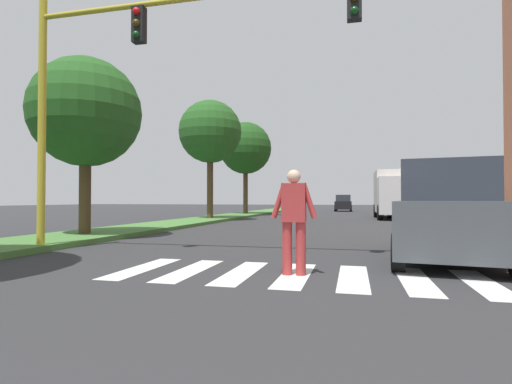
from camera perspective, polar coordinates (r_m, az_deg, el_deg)
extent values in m
plane|color=#2D2D30|center=(28.74, 12.83, -3.50)|extent=(140.00, 140.00, 0.00)
cube|color=silver|center=(7.40, -15.87, -10.42)|extent=(0.45, 2.20, 0.01)
cube|color=silver|center=(7.01, -9.34, -10.98)|extent=(0.45, 2.20, 0.01)
cube|color=silver|center=(6.71, -2.12, -11.43)|extent=(0.45, 2.20, 0.01)
cube|color=silver|center=(6.53, 5.66, -11.72)|extent=(0.45, 2.20, 0.01)
cube|color=silver|center=(6.47, 13.76, -11.80)|extent=(0.45, 2.20, 0.01)
cube|color=silver|center=(6.53, 21.84, -11.65)|extent=(0.45, 2.20, 0.01)
cube|color=silver|center=(6.71, 29.62, -11.29)|extent=(0.45, 2.20, 0.01)
cube|color=#477A38|center=(27.96, -3.32, -3.44)|extent=(2.66, 64.00, 0.15)
cylinder|color=#4C3823|center=(13.61, -23.27, 0.40)|extent=(0.36, 0.36, 2.79)
sphere|color=#23561E|center=(13.89, -23.19, 10.46)|extent=(3.43, 3.43, 3.43)
cylinder|color=#4C3823|center=(23.36, -6.59, 1.13)|extent=(0.36, 0.36, 3.95)
sphere|color=#23561E|center=(23.68, -6.57, 8.57)|extent=(3.66, 3.66, 3.66)
cylinder|color=#4C3823|center=(30.93, -1.51, 0.51)|extent=(0.36, 0.36, 3.88)
sphere|color=#1E4C19|center=(31.18, -1.51, 6.29)|extent=(4.02, 4.02, 4.02)
cube|color=#9E9991|center=(27.85, 30.03, -3.30)|extent=(3.00, 64.00, 0.15)
cylinder|color=gold|center=(10.85, -28.29, 9.33)|extent=(0.18, 0.18, 6.00)
cube|color=black|center=(9.96, -16.38, 21.94)|extent=(0.28, 0.20, 0.80)
sphere|color=red|center=(9.97, -16.75, 23.55)|extent=(0.16, 0.16, 0.16)
sphere|color=#4C380F|center=(9.87, -16.76, 22.17)|extent=(0.16, 0.16, 0.16)
sphere|color=#0F3F19|center=(9.77, -16.77, 20.77)|extent=(0.16, 0.16, 0.16)
cube|color=black|center=(8.83, 13.89, 25.09)|extent=(0.28, 0.20, 0.80)
sphere|color=#0F3F19|center=(8.61, 13.90, 23.89)|extent=(0.16, 0.16, 0.16)
cylinder|color=#B23333|center=(6.45, 6.43, -8.07)|extent=(0.16, 0.16, 0.85)
cylinder|color=#B23333|center=(6.48, 4.48, -8.04)|extent=(0.16, 0.16, 0.85)
cube|color=#B23333|center=(6.42, 5.44, -1.53)|extent=(0.39, 0.25, 0.62)
cylinder|color=#B23333|center=(6.39, 7.58, -1.24)|extent=(0.27, 0.10, 0.58)
cylinder|color=#B23333|center=(6.45, 3.32, -1.25)|extent=(0.27, 0.10, 0.58)
sphere|color=beige|center=(6.43, 5.43, 2.22)|extent=(0.23, 0.23, 0.22)
cube|color=#474C51|center=(8.99, 25.52, -4.23)|extent=(2.47, 4.80, 0.96)
cube|color=#2D333D|center=(9.22, 25.36, 1.29)|extent=(1.98, 2.72, 0.79)
cylinder|color=black|center=(7.16, 19.69, -8.16)|extent=(0.30, 0.66, 0.64)
cylinder|color=black|center=(10.95, 29.34, -5.62)|extent=(0.30, 0.66, 0.64)
cylinder|color=black|center=(10.84, 20.16, -5.74)|extent=(0.30, 0.66, 0.64)
cube|color=black|center=(29.28, 19.67, -2.22)|extent=(2.07, 4.53, 0.78)
cube|color=#2D333D|center=(29.49, 19.59, -0.83)|extent=(1.72, 2.08, 0.64)
cylinder|color=black|center=(27.70, 21.96, -2.88)|extent=(0.26, 0.65, 0.64)
cylinder|color=black|center=(27.42, 18.53, -2.92)|extent=(0.26, 0.65, 0.64)
cylinder|color=black|center=(31.17, 20.67, -2.68)|extent=(0.26, 0.65, 0.64)
cylinder|color=black|center=(30.92, 17.62, -2.71)|extent=(0.26, 0.65, 0.64)
cube|color=black|center=(43.25, 12.39, -1.86)|extent=(1.73, 4.01, 0.83)
cube|color=#2D333D|center=(43.04, 12.38, -0.85)|extent=(1.51, 1.81, 0.68)
cylinder|color=black|center=(44.82, 11.44, -2.24)|extent=(0.22, 0.64, 0.64)
cylinder|color=black|center=(44.80, 13.41, -2.23)|extent=(0.22, 0.64, 0.64)
cylinder|color=black|center=(41.72, 11.29, -2.32)|extent=(0.22, 0.64, 0.64)
cylinder|color=black|center=(41.69, 13.41, -2.31)|extent=(0.22, 0.64, 0.64)
cube|color=silver|center=(24.73, 19.73, -0.49)|extent=(2.30, 2.00, 2.20)
cube|color=beige|center=(27.82, 19.05, 0.06)|extent=(2.30, 4.20, 2.70)
cylinder|color=black|center=(24.88, 22.15, -2.78)|extent=(0.30, 0.90, 0.90)
cylinder|color=black|center=(24.66, 17.31, -2.83)|extent=(0.30, 0.90, 0.90)
cylinder|color=black|center=(28.99, 20.95, -2.55)|extent=(0.30, 0.90, 0.90)
cylinder|color=black|center=(28.80, 16.79, -2.58)|extent=(0.30, 0.90, 0.90)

